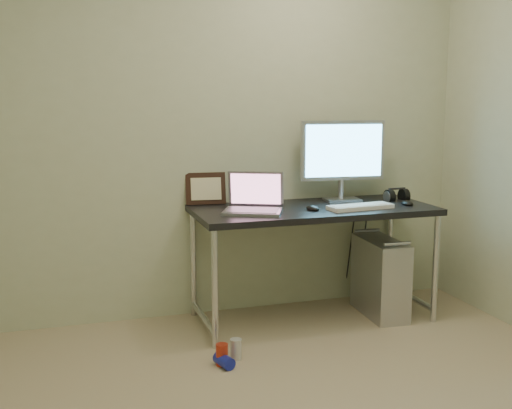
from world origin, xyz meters
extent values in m
cube|color=beige|center=(0.00, 1.75, 1.25)|extent=(3.50, 0.02, 2.50)
cube|color=black|center=(0.58, 1.41, 0.73)|extent=(1.55, 0.68, 0.04)
cylinder|color=silver|center=(-0.16, 1.11, 0.35)|extent=(0.04, 0.04, 0.71)
cylinder|color=silver|center=(-0.16, 1.71, 0.35)|extent=(0.04, 0.04, 0.71)
cylinder|color=silver|center=(1.31, 1.11, 0.35)|extent=(0.04, 0.04, 0.71)
cylinder|color=silver|center=(1.31, 1.71, 0.35)|extent=(0.04, 0.04, 0.71)
cylinder|color=silver|center=(-0.16, 1.41, 0.08)|extent=(0.04, 0.60, 0.04)
cylinder|color=silver|center=(1.31, 1.41, 0.08)|extent=(0.04, 0.60, 0.04)
cube|color=#AEAEB3|center=(1.04, 1.35, 0.26)|extent=(0.24, 0.50, 0.51)
cylinder|color=#B4B4BC|center=(1.04, 1.14, 0.53)|extent=(0.18, 0.03, 0.02)
cylinder|color=#B4B4BC|center=(1.04, 1.55, 0.53)|extent=(0.18, 0.03, 0.02)
cylinder|color=black|center=(0.99, 1.70, 0.40)|extent=(0.01, 0.16, 0.69)
cylinder|color=black|center=(1.08, 1.68, 0.38)|extent=(0.02, 0.11, 0.71)
cylinder|color=#B22B17|center=(-0.18, 0.87, 0.06)|extent=(0.08, 0.08, 0.12)
cylinder|color=silver|center=(-0.09, 0.92, 0.06)|extent=(0.09, 0.09, 0.12)
cylinder|color=#1924AA|center=(-0.18, 0.84, 0.04)|extent=(0.10, 0.14, 0.07)
cube|color=#B4B4BC|center=(0.14, 1.33, 0.76)|extent=(0.42, 0.37, 0.02)
cube|color=gray|center=(0.14, 1.33, 0.77)|extent=(0.37, 0.32, 0.00)
cube|color=gray|center=(0.20, 1.45, 0.88)|extent=(0.34, 0.19, 0.22)
cube|color=#865065|center=(0.20, 1.44, 0.88)|extent=(0.30, 0.17, 0.19)
cube|color=#B4B4BC|center=(0.85, 1.57, 0.76)|extent=(0.25, 0.19, 0.02)
cylinder|color=#B4B4BC|center=(0.85, 1.59, 0.83)|extent=(0.04, 0.04, 0.13)
cube|color=#B4B4BC|center=(0.85, 1.58, 1.09)|extent=(0.58, 0.10, 0.40)
cube|color=#60C6FC|center=(0.85, 1.56, 1.09)|extent=(0.53, 0.06, 0.35)
cube|color=white|center=(0.84, 1.26, 0.76)|extent=(0.44, 0.18, 0.03)
ellipsoid|color=black|center=(1.19, 1.30, 0.77)|extent=(0.08, 0.12, 0.04)
ellipsoid|color=black|center=(0.53, 1.31, 0.77)|extent=(0.08, 0.12, 0.04)
cylinder|color=black|center=(1.17, 1.49, 0.78)|extent=(0.05, 0.10, 0.10)
cylinder|color=black|center=(1.28, 1.49, 0.78)|extent=(0.05, 0.10, 0.10)
cube|color=black|center=(1.23, 1.49, 0.83)|extent=(0.13, 0.03, 0.01)
cube|color=black|center=(-0.06, 1.73, 0.85)|extent=(0.27, 0.10, 0.21)
cylinder|color=silver|center=(0.23, 1.67, 0.79)|extent=(0.01, 0.01, 0.08)
cylinder|color=white|center=(0.23, 1.67, 0.84)|extent=(0.04, 0.03, 0.04)
camera|label=1|loc=(-1.00, -2.35, 1.47)|focal=45.00mm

